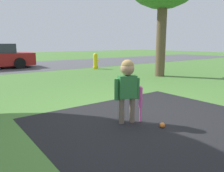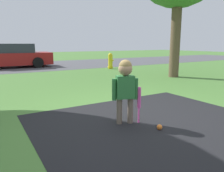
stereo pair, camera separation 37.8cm
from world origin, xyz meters
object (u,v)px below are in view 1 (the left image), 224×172
child (127,83)px  sports_ball (162,125)px  baseball_bat (141,99)px  fire_hydrant (96,61)px

child → sports_ball: child is taller
baseball_bat → fire_hydrant: bearing=62.6°
baseball_bat → sports_ball: (0.09, -0.39, -0.35)m
sports_ball → fire_hydrant: (3.50, 7.32, 0.35)m
sports_ball → fire_hydrant: fire_hydrant is taller
child → sports_ball: size_ratio=12.55×
child → fire_hydrant: bearing=81.6°
fire_hydrant → sports_ball: bearing=-115.5°
fire_hydrant → child: bearing=-119.1°
sports_ball → child: bearing=121.2°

